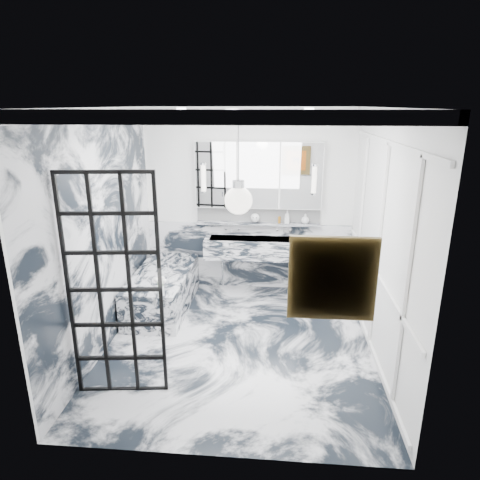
# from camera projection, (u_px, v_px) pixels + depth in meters

# --- Properties ---
(floor) EXTENTS (3.60, 3.60, 0.00)m
(floor) POSITION_uv_depth(u_px,v_px,m) (238.00, 343.00, 5.31)
(floor) COLOR silver
(floor) RESTS_ON ground
(ceiling) EXTENTS (3.60, 3.60, 0.00)m
(ceiling) POSITION_uv_depth(u_px,v_px,m) (238.00, 107.00, 4.46)
(ceiling) COLOR white
(ceiling) RESTS_ON wall_back
(wall_back) EXTENTS (3.60, 0.00, 3.60)m
(wall_back) POSITION_uv_depth(u_px,v_px,m) (249.00, 201.00, 6.59)
(wall_back) COLOR white
(wall_back) RESTS_ON floor
(wall_front) EXTENTS (3.60, 0.00, 3.60)m
(wall_front) POSITION_uv_depth(u_px,v_px,m) (216.00, 306.00, 3.18)
(wall_front) COLOR white
(wall_front) RESTS_ON floor
(wall_left) EXTENTS (0.00, 3.60, 3.60)m
(wall_left) POSITION_uv_depth(u_px,v_px,m) (103.00, 232.00, 5.02)
(wall_left) COLOR white
(wall_left) RESTS_ON floor
(wall_right) EXTENTS (0.00, 3.60, 3.60)m
(wall_right) POSITION_uv_depth(u_px,v_px,m) (381.00, 239.00, 4.75)
(wall_right) COLOR white
(wall_right) RESTS_ON floor
(marble_clad_back) EXTENTS (3.18, 0.05, 1.05)m
(marble_clad_back) POSITION_uv_depth(u_px,v_px,m) (248.00, 255.00, 6.84)
(marble_clad_back) COLOR silver
(marble_clad_back) RESTS_ON floor
(marble_clad_left) EXTENTS (0.02, 3.56, 2.68)m
(marble_clad_left) POSITION_uv_depth(u_px,v_px,m) (104.00, 237.00, 5.03)
(marble_clad_left) COLOR silver
(marble_clad_left) RESTS_ON floor
(panel_molding) EXTENTS (0.03, 3.40, 2.30)m
(panel_molding) POSITION_uv_depth(u_px,v_px,m) (378.00, 248.00, 4.78)
(panel_molding) COLOR white
(panel_molding) RESTS_ON floor
(soap_bottle_a) EXTENTS (0.10, 0.10, 0.20)m
(soap_bottle_a) POSITION_uv_depth(u_px,v_px,m) (287.00, 217.00, 6.52)
(soap_bottle_a) COLOR #8C5919
(soap_bottle_a) RESTS_ON ledge
(soap_bottle_b) EXTENTS (0.07, 0.07, 0.15)m
(soap_bottle_b) POSITION_uv_depth(u_px,v_px,m) (287.00, 218.00, 6.53)
(soap_bottle_b) COLOR #4C4C51
(soap_bottle_b) RESTS_ON ledge
(soap_bottle_c) EXTENTS (0.13, 0.13, 0.15)m
(soap_bottle_c) POSITION_uv_depth(u_px,v_px,m) (305.00, 219.00, 6.51)
(soap_bottle_c) COLOR silver
(soap_bottle_c) RESTS_ON ledge
(face_pot) EXTENTS (0.14, 0.14, 0.14)m
(face_pot) POSITION_uv_depth(u_px,v_px,m) (255.00, 218.00, 6.57)
(face_pot) COLOR white
(face_pot) RESTS_ON ledge
(amber_bottle) EXTENTS (0.04, 0.04, 0.10)m
(amber_bottle) POSITION_uv_depth(u_px,v_px,m) (279.00, 220.00, 6.55)
(amber_bottle) COLOR #8C5919
(amber_bottle) RESTS_ON ledge
(flower_vase) EXTENTS (0.09, 0.09, 0.12)m
(flower_vase) POSITION_uv_depth(u_px,v_px,m) (161.00, 291.00, 5.33)
(flower_vase) COLOR silver
(flower_vase) RESTS_ON bathtub
(crittall_door) EXTENTS (0.88, 0.14, 2.26)m
(crittall_door) POSITION_uv_depth(u_px,v_px,m) (115.00, 290.00, 4.11)
(crittall_door) COLOR black
(crittall_door) RESTS_ON floor
(artwork) EXTENTS (0.53, 0.05, 0.53)m
(artwork) POSITION_uv_depth(u_px,v_px,m) (332.00, 279.00, 3.07)
(artwork) COLOR #CF5515
(artwork) RESTS_ON wall_front
(pendant_light) EXTENTS (0.24, 0.24, 0.24)m
(pendant_light) POSITION_uv_depth(u_px,v_px,m) (238.00, 200.00, 3.62)
(pendant_light) COLOR white
(pendant_light) RESTS_ON ceiling
(trough_sink) EXTENTS (1.60, 0.45, 0.30)m
(trough_sink) POSITION_uv_depth(u_px,v_px,m) (257.00, 248.00, 6.55)
(trough_sink) COLOR silver
(trough_sink) RESTS_ON wall_back
(ledge) EXTENTS (1.90, 0.14, 0.04)m
(ledge) POSITION_uv_depth(u_px,v_px,m) (258.00, 224.00, 6.61)
(ledge) COLOR silver
(ledge) RESTS_ON wall_back
(subway_tile) EXTENTS (1.90, 0.03, 0.23)m
(subway_tile) POSITION_uv_depth(u_px,v_px,m) (258.00, 214.00, 6.62)
(subway_tile) COLOR white
(subway_tile) RESTS_ON wall_back
(mirror_cabinet) EXTENTS (1.90, 0.16, 1.00)m
(mirror_cabinet) POSITION_uv_depth(u_px,v_px,m) (259.00, 175.00, 6.38)
(mirror_cabinet) COLOR white
(mirror_cabinet) RESTS_ON wall_back
(sconce_left) EXTENTS (0.07, 0.07, 0.40)m
(sconce_left) POSITION_uv_depth(u_px,v_px,m) (203.00, 178.00, 6.37)
(sconce_left) COLOR white
(sconce_left) RESTS_ON mirror_cabinet
(sconce_right) EXTENTS (0.07, 0.07, 0.40)m
(sconce_right) POSITION_uv_depth(u_px,v_px,m) (314.00, 180.00, 6.24)
(sconce_right) COLOR white
(sconce_right) RESTS_ON mirror_cabinet
(bathtub) EXTENTS (0.75, 1.65, 0.55)m
(bathtub) POSITION_uv_depth(u_px,v_px,m) (163.00, 290.00, 6.17)
(bathtub) COLOR silver
(bathtub) RESTS_ON floor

